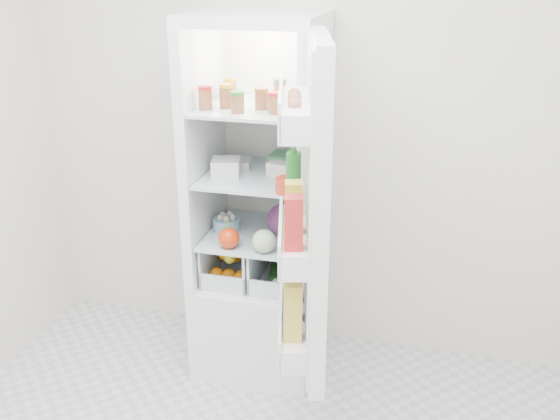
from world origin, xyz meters
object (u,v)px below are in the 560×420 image
(mushroom_bowl, at_px, (227,224))
(fridge_door, at_px, (309,218))
(red_cabbage, at_px, (284,220))
(refrigerator, at_px, (262,242))

(mushroom_bowl, distance_m, fridge_door, 0.83)
(red_cabbage, xyz_separation_m, fridge_door, (0.24, -0.57, 0.26))
(refrigerator, height_order, red_cabbage, refrigerator)
(mushroom_bowl, bearing_deg, refrigerator, 24.03)
(mushroom_bowl, xyz_separation_m, fridge_door, (0.54, -0.56, 0.31))
(refrigerator, bearing_deg, mushroom_bowl, -155.97)
(red_cabbage, distance_m, fridge_door, 0.67)
(red_cabbage, height_order, fridge_door, fridge_door)
(refrigerator, bearing_deg, fridge_door, -59.52)
(mushroom_bowl, relative_size, fridge_door, 0.10)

